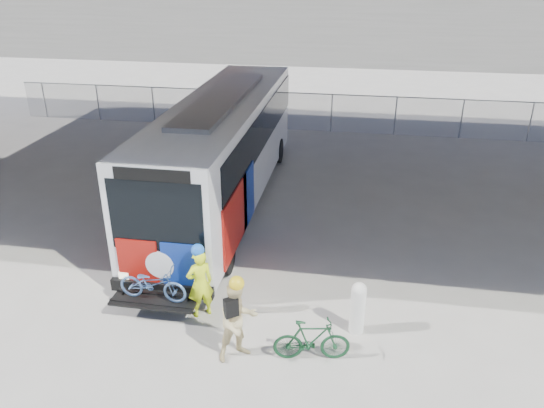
% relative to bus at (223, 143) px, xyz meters
% --- Properties ---
extents(ground, '(160.00, 160.00, 0.00)m').
position_rel_bus_xyz_m(ground, '(2.00, -3.18, -2.11)').
color(ground, '#9E9991').
rests_on(ground, ground).
extents(bus, '(2.67, 12.90, 3.69)m').
position_rel_bus_xyz_m(bus, '(0.00, 0.00, 0.00)').
color(bus, silver).
rests_on(bus, ground).
extents(chainlink_fence, '(30.00, 0.06, 30.00)m').
position_rel_bus_xyz_m(chainlink_fence, '(2.00, 8.82, -0.69)').
color(chainlink_fence, gray).
rests_on(chainlink_fence, ground).
extents(bollard, '(0.33, 0.33, 1.28)m').
position_rel_bus_xyz_m(bollard, '(4.66, -6.33, -1.43)').
color(bollard, silver).
rests_on(bollard, ground).
extents(cyclist_hivis, '(0.75, 0.71, 1.89)m').
position_rel_bus_xyz_m(cyclist_hivis, '(1.05, -6.33, -1.20)').
color(cyclist_hivis, '#E4FF1A').
rests_on(cyclist_hivis, ground).
extents(cyclist_tan, '(1.11, 1.07, 1.98)m').
position_rel_bus_xyz_m(cyclist_tan, '(2.24, -7.60, -1.18)').
color(cyclist_tan, '#D0BC85').
rests_on(cyclist_tan, ground).
extents(bike_parked, '(1.66, 0.72, 0.96)m').
position_rel_bus_xyz_m(bike_parked, '(3.75, -7.42, -1.63)').
color(bike_parked, '#133D21').
rests_on(bike_parked, ground).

